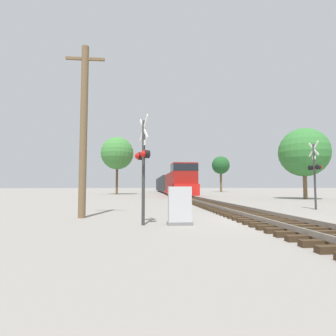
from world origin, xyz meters
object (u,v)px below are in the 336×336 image
freight_train (168,184)px  crossing_signal_near (143,160)px  tree_deep_background (221,165)px  relay_cabinet (180,206)px  tree_far_right (304,152)px  crossing_signal_far (315,170)px  utility_pole (84,128)px  tree_mid_background (117,153)px

freight_train → crossing_signal_near: 44.92m
crossing_signal_near → tree_deep_background: (19.02, 53.85, 4.22)m
relay_cabinet → tree_far_right: 24.59m
freight_train → relay_cabinet: 44.81m
freight_train → tree_far_right: tree_far_right is taller
crossing_signal_far → utility_pole: utility_pole is taller
crossing_signal_near → crossing_signal_far: size_ratio=0.97×
crossing_signal_far → tree_far_right: (7.19, 12.21, 2.77)m
freight_train → crossing_signal_far: 39.51m
crossing_signal_near → tree_mid_background: 37.68m
utility_pole → tree_deep_background: tree_deep_background is taller
freight_train → relay_cabinet: bearing=-94.7°
crossing_signal_near → tree_mid_background: (-4.80, 37.05, 4.88)m
tree_deep_background → crossing_signal_near: bearing=-109.5°
utility_pole → crossing_signal_near: bearing=-41.8°
relay_cabinet → tree_deep_background: size_ratio=0.16×
tree_far_right → tree_deep_background: (1.22, 36.12, 1.41)m
relay_cabinet → tree_mid_background: 38.14m
tree_far_right → crossing_signal_far: bearing=-120.5°
crossing_signal_far → relay_cabinet: (-9.23, -5.53, -1.73)m
crossing_signal_near → tree_deep_background: tree_deep_background is taller
tree_mid_background → tree_deep_background: (23.82, 16.80, -0.66)m
tree_mid_background → tree_deep_background: tree_mid_background is taller
crossing_signal_far → tree_deep_background: (8.41, 48.33, 4.19)m
crossing_signal_near → utility_pole: 4.09m
crossing_signal_far → tree_far_right: 14.44m
relay_cabinet → utility_pole: (-4.15, 2.48, 3.42)m
crossing_signal_near → tree_mid_background: size_ratio=0.40×
tree_far_right → tree_mid_background: (-22.60, 19.31, 2.07)m
utility_pole → tree_mid_background: 34.78m
utility_pole → tree_mid_background: tree_mid_background is taller
crossing_signal_near → utility_pole: (-2.77, 2.47, 1.72)m
crossing_signal_far → freight_train: bearing=6.1°
utility_pole → tree_far_right: (20.57, 15.27, 1.08)m
freight_train → crossing_signal_far: size_ratio=11.79×
crossing_signal_near → crossing_signal_far: (10.61, 5.53, 0.03)m
tree_far_right → tree_deep_background: bearing=88.1°
crossing_signal_near → tree_mid_background: tree_mid_background is taller
relay_cabinet → tree_far_right: size_ratio=0.18×
crossing_signal_far → utility_pole: (-13.38, -3.05, 1.69)m
crossing_signal_near → tree_deep_background: bearing=141.4°
crossing_signal_far → relay_cabinet: 10.89m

